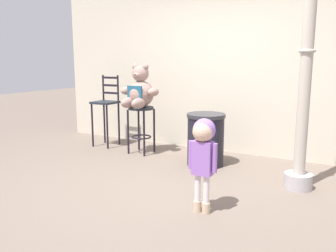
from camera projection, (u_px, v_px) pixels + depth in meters
The scene contains 8 objects.
ground_plane at pixel (164, 187), 4.21m from camera, with size 24.00×24.00×0.00m, color #706155.
building_wall at pixel (228, 50), 5.69m from camera, with size 6.37×0.30×3.29m, color beige.
bar_stool_with_teddy at pixel (141, 120), 5.66m from camera, with size 0.40×0.40×0.75m.
teddy_bear at pixel (140, 91), 5.55m from camera, with size 0.65×0.58×0.68m.
child_walking at pixel (203, 145), 3.39m from camera, with size 0.30×0.24×0.94m.
trash_bin at pixel (206, 139), 5.03m from camera, with size 0.55×0.55×0.75m.
lamppost at pixel (304, 97), 3.97m from camera, with size 0.32×0.32×2.73m.
bar_chair_empty at pixel (106, 106), 6.14m from camera, with size 0.38×0.38×1.23m.
Camera 1 is at (1.99, -3.48, 1.49)m, focal length 37.78 mm.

